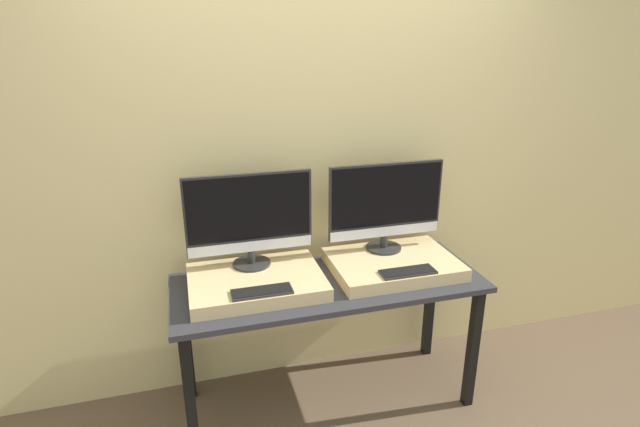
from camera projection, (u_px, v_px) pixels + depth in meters
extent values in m
cube|color=#DBC684|center=(309.00, 165.00, 2.79)|extent=(8.00, 0.04, 2.60)
cube|color=#2D2D33|center=(328.00, 283.00, 2.63)|extent=(1.63, 0.62, 0.03)
cube|color=black|center=(190.00, 401.00, 2.34)|extent=(0.05, 0.05, 0.74)
cube|color=black|center=(473.00, 348.00, 2.73)|extent=(0.05, 0.05, 0.74)
cube|color=black|center=(187.00, 341.00, 2.79)|extent=(0.05, 0.05, 0.74)
cube|color=black|center=(430.00, 304.00, 3.18)|extent=(0.05, 0.05, 0.74)
cube|color=#D6B77F|center=(256.00, 282.00, 2.54)|extent=(0.67, 0.49, 0.07)
cylinder|color=#282828|center=(252.00, 263.00, 2.65)|extent=(0.20, 0.20, 0.01)
cylinder|color=#282828|center=(251.00, 257.00, 2.64)|extent=(0.04, 0.04, 0.07)
cube|color=#282828|center=(249.00, 213.00, 2.55)|extent=(0.65, 0.02, 0.42)
cube|color=black|center=(249.00, 208.00, 2.53)|extent=(0.63, 0.00, 0.34)
cube|color=silver|center=(251.00, 247.00, 2.60)|extent=(0.65, 0.00, 0.06)
cube|color=#2D2D2D|center=(262.00, 292.00, 2.36)|extent=(0.29, 0.11, 0.01)
cube|color=black|center=(262.00, 290.00, 2.36)|extent=(0.28, 0.09, 0.00)
cube|color=#D6B77F|center=(393.00, 264.00, 2.74)|extent=(0.67, 0.49, 0.07)
cylinder|color=#282828|center=(384.00, 248.00, 2.85)|extent=(0.20, 0.20, 0.01)
cylinder|color=#282828|center=(384.00, 241.00, 2.83)|extent=(0.04, 0.04, 0.07)
cube|color=#282828|center=(386.00, 200.00, 2.75)|extent=(0.65, 0.02, 0.42)
cube|color=black|center=(387.00, 196.00, 2.73)|extent=(0.63, 0.00, 0.34)
cube|color=silver|center=(385.00, 232.00, 2.80)|extent=(0.65, 0.00, 0.06)
cube|color=#2D2D2D|center=(408.00, 272.00, 2.56)|extent=(0.29, 0.11, 0.01)
cube|color=black|center=(408.00, 271.00, 2.55)|extent=(0.28, 0.09, 0.00)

